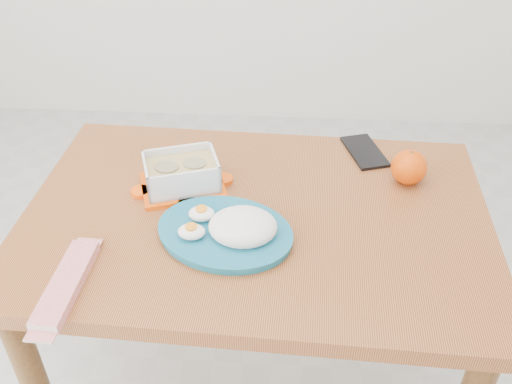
# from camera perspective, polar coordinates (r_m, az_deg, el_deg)

# --- Properties ---
(dining_table) EXTENTS (1.10, 0.76, 0.75)m
(dining_table) POSITION_cam_1_polar(r_m,az_deg,el_deg) (1.39, 0.00, -5.74)
(dining_table) COLOR #AA6430
(dining_table) RESTS_ON ground
(food_container) EXTENTS (0.23, 0.20, 0.08)m
(food_container) POSITION_cam_1_polar(r_m,az_deg,el_deg) (1.38, -7.46, 1.82)
(food_container) COLOR #FD5307
(food_container) RESTS_ON dining_table
(orange_fruit) EXTENTS (0.09, 0.09, 0.09)m
(orange_fruit) POSITION_cam_1_polar(r_m,az_deg,el_deg) (1.44, 15.05, 2.41)
(orange_fruit) COLOR #EB5904
(orange_fruit) RESTS_ON dining_table
(rice_plate) EXTENTS (0.37, 0.37, 0.08)m
(rice_plate) POSITION_cam_1_polar(r_m,az_deg,el_deg) (1.23, -2.57, -3.63)
(rice_plate) COLOR #186684
(rice_plate) RESTS_ON dining_table
(candy_bar) EXTENTS (0.07, 0.23, 0.02)m
(candy_bar) POSITION_cam_1_polar(r_m,az_deg,el_deg) (1.19, -18.45, -8.69)
(candy_bar) COLOR red
(candy_bar) RESTS_ON dining_table
(smartphone) EXTENTS (0.12, 0.18, 0.01)m
(smartphone) POSITION_cam_1_polar(r_m,az_deg,el_deg) (1.55, 10.80, 3.99)
(smartphone) COLOR black
(smartphone) RESTS_ON dining_table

